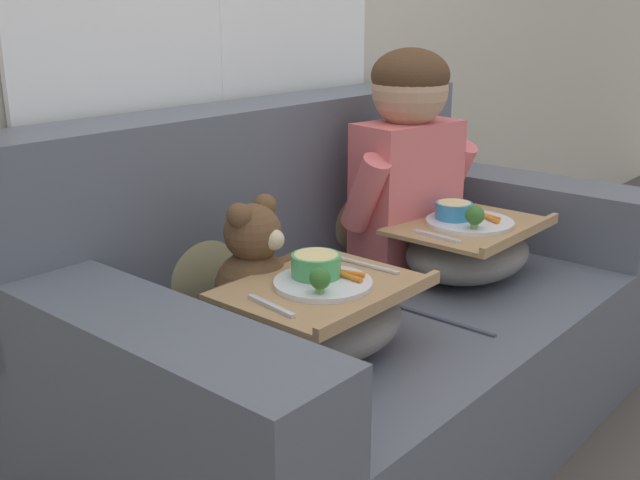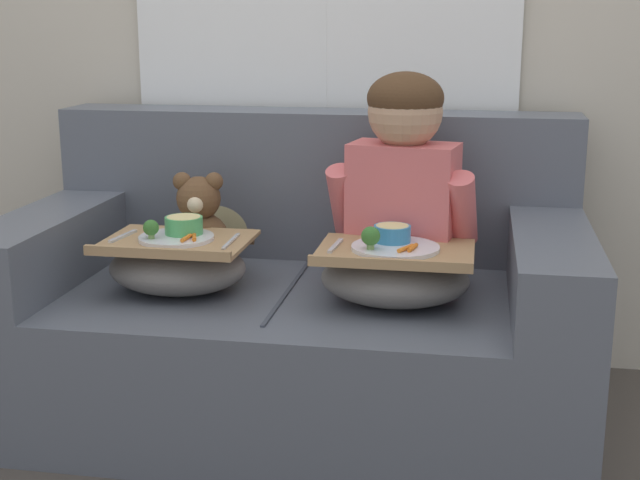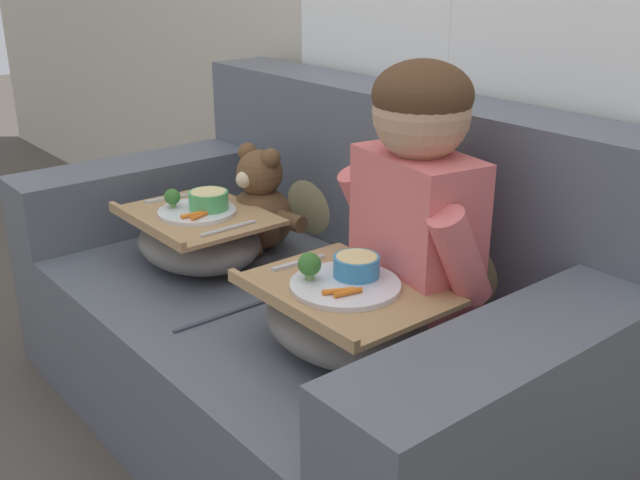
# 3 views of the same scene
# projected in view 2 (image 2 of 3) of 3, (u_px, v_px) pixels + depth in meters

# --- Properties ---
(ground_plane) EXTENTS (14.00, 14.00, 0.00)m
(ground_plane) POSITION_uv_depth(u_px,v_px,m) (294.00, 411.00, 2.77)
(ground_plane) COLOR #4C443D
(couch) EXTENTS (1.71, 0.99, 0.89)m
(couch) POSITION_uv_depth(u_px,v_px,m) (298.00, 307.00, 2.76)
(couch) COLOR #565B66
(couch) RESTS_ON ground_plane
(throw_pillow_behind_child) EXTENTS (0.32, 0.16, 0.34)m
(throw_pillow_behind_child) POSITION_uv_depth(u_px,v_px,m) (408.00, 216.00, 2.88)
(throw_pillow_behind_child) COLOR tan
(throw_pillow_behind_child) RESTS_ON couch
(throw_pillow_behind_teddy) EXTENTS (0.32, 0.15, 0.33)m
(throw_pillow_behind_teddy) POSITION_uv_depth(u_px,v_px,m) (220.00, 209.00, 2.99)
(throw_pillow_behind_teddy) COLOR tan
(throw_pillow_behind_teddy) RESTS_ON couch
(child_figure) EXTENTS (0.46, 0.25, 0.63)m
(child_figure) POSITION_uv_depth(u_px,v_px,m) (404.00, 169.00, 2.62)
(child_figure) COLOR #DB6666
(child_figure) RESTS_ON couch
(teddy_bear) EXTENTS (0.34, 0.24, 0.32)m
(teddy_bear) POSITION_uv_depth(u_px,v_px,m) (199.00, 230.00, 2.78)
(teddy_bear) COLOR brown
(teddy_bear) RESTS_ON couch
(lap_tray_child) EXTENTS (0.43, 0.33, 0.23)m
(lap_tray_child) POSITION_uv_depth(u_px,v_px,m) (395.00, 274.00, 2.48)
(lap_tray_child) COLOR slate
(lap_tray_child) RESTS_ON child_figure
(lap_tray_teddy) EXTENTS (0.42, 0.34, 0.22)m
(lap_tray_teddy) POSITION_uv_depth(u_px,v_px,m) (177.00, 263.00, 2.59)
(lap_tray_teddy) COLOR slate
(lap_tray_teddy) RESTS_ON teddy_bear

